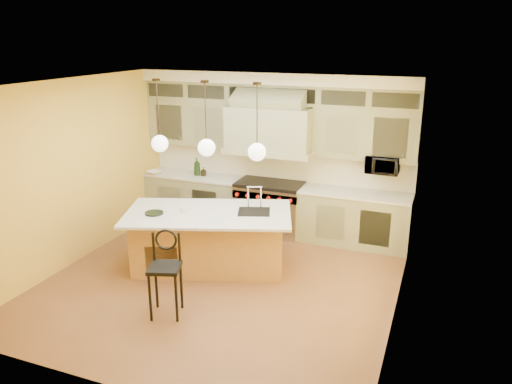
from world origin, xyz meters
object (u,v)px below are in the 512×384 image
at_px(range, 270,207).
at_px(counter_stool, 165,269).
at_px(kitchen_island, 210,238).
at_px(microwave, 383,164).

distance_m(range, counter_stool, 3.19).
relative_size(kitchen_island, counter_stool, 2.48).
height_order(kitchen_island, counter_stool, kitchen_island).
bearing_deg(range, kitchen_island, -103.10).
height_order(counter_stool, microwave, microwave).
xyz_separation_m(kitchen_island, microwave, (2.34, 1.80, 0.98)).
height_order(range, counter_stool, counter_stool).
relative_size(range, counter_stool, 1.06).
distance_m(range, kitchen_island, 1.74).
relative_size(counter_stool, microwave, 2.09).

